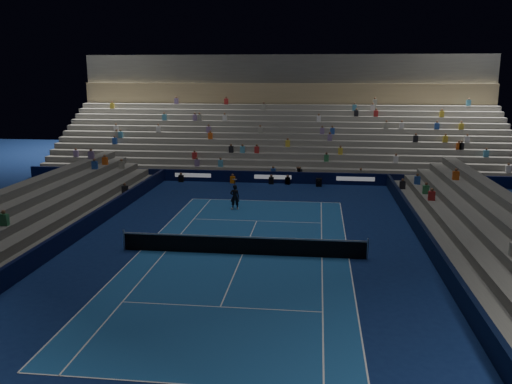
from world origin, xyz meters
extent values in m
plane|color=#0D1E50|center=(0.00, 0.00, 0.00)|extent=(90.00, 90.00, 0.00)
cube|color=#1A4F91|center=(0.00, 0.00, 0.01)|extent=(10.97, 23.77, 0.01)
cube|color=black|center=(0.00, 18.50, 0.50)|extent=(44.00, 0.25, 1.00)
cube|color=black|center=(9.70, 0.00, 0.50)|extent=(0.25, 37.00, 1.00)
cube|color=black|center=(-9.70, 0.00, 0.50)|extent=(0.25, 37.00, 1.00)
cube|color=gray|center=(0.00, 19.50, 0.25)|extent=(44.00, 1.00, 0.50)
cube|color=gray|center=(0.00, 20.50, 0.50)|extent=(44.00, 1.00, 1.00)
cube|color=gray|center=(0.00, 21.50, 0.75)|extent=(44.00, 1.00, 1.50)
cube|color=gray|center=(0.00, 22.50, 1.00)|extent=(44.00, 1.00, 2.00)
cube|color=gray|center=(0.00, 23.50, 1.25)|extent=(44.00, 1.00, 2.50)
cube|color=gray|center=(0.00, 24.50, 1.50)|extent=(44.00, 1.00, 3.00)
cube|color=gray|center=(0.00, 25.50, 1.75)|extent=(44.00, 1.00, 3.50)
cube|color=gray|center=(0.00, 26.50, 2.00)|extent=(44.00, 1.00, 4.00)
cube|color=gray|center=(0.00, 27.50, 2.25)|extent=(44.00, 1.00, 4.50)
cube|color=gray|center=(0.00, 28.50, 2.50)|extent=(44.00, 1.00, 5.00)
cube|color=gray|center=(0.00, 29.50, 2.75)|extent=(44.00, 1.00, 5.50)
cube|color=gray|center=(0.00, 30.50, 3.00)|extent=(44.00, 1.00, 6.00)
cube|color=#99855F|center=(0.00, 31.60, 7.10)|extent=(44.00, 0.60, 2.20)
cube|color=#484845|center=(0.00, 33.00, 9.70)|extent=(44.00, 2.40, 3.00)
cube|color=slate|center=(10.50, 0.00, 0.25)|extent=(1.00, 37.00, 0.50)
cube|color=slate|center=(11.50, 0.00, 0.50)|extent=(1.00, 37.00, 1.00)
cube|color=slate|center=(12.50, 0.00, 0.75)|extent=(1.00, 37.00, 1.50)
cube|color=#61605C|center=(-10.50, 0.00, 0.25)|extent=(1.00, 37.00, 0.50)
cube|color=#61605C|center=(-11.50, 0.00, 0.50)|extent=(1.00, 37.00, 1.00)
cube|color=#61605C|center=(-12.50, 0.00, 0.75)|extent=(1.00, 37.00, 1.50)
cylinder|color=#B2B2B7|center=(-6.40, 0.00, 0.55)|extent=(0.10, 0.10, 1.10)
cylinder|color=#B2B2B7|center=(6.40, 0.00, 0.55)|extent=(0.10, 0.10, 1.10)
cube|color=black|center=(0.00, 0.00, 0.45)|extent=(12.80, 0.03, 0.90)
cube|color=white|center=(0.00, 0.00, 0.94)|extent=(12.80, 0.04, 0.08)
imported|color=black|center=(-1.85, 9.22, 0.87)|extent=(0.68, 0.49, 1.75)
cube|color=black|center=(3.93, 17.66, 0.32)|extent=(0.50, 0.61, 0.65)
cylinder|color=black|center=(3.93, 17.18, 0.52)|extent=(0.17, 0.35, 0.16)
camera|label=1|loc=(3.74, -25.86, 9.24)|focal=36.99mm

